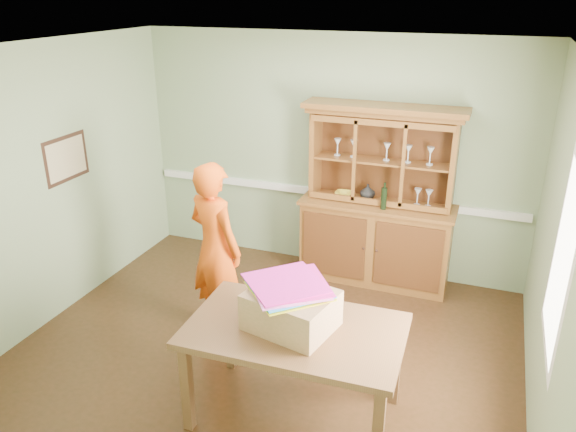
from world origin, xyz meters
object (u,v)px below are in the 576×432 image
at_px(china_hutch, 377,222).
at_px(cardboard_box, 291,310).
at_px(person, 215,248).
at_px(dining_table, 295,338).

height_order(china_hutch, cardboard_box, china_hutch).
distance_m(cardboard_box, person, 1.44).
bearing_deg(cardboard_box, dining_table, -10.60).
xyz_separation_m(cardboard_box, person, (-1.11, 0.92, -0.10)).
relative_size(china_hutch, person, 1.19).
height_order(cardboard_box, person, person).
distance_m(china_hutch, cardboard_box, 2.42).
relative_size(cardboard_box, person, 0.36).
bearing_deg(china_hutch, cardboard_box, -93.06).
bearing_deg(cardboard_box, person, 140.18).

